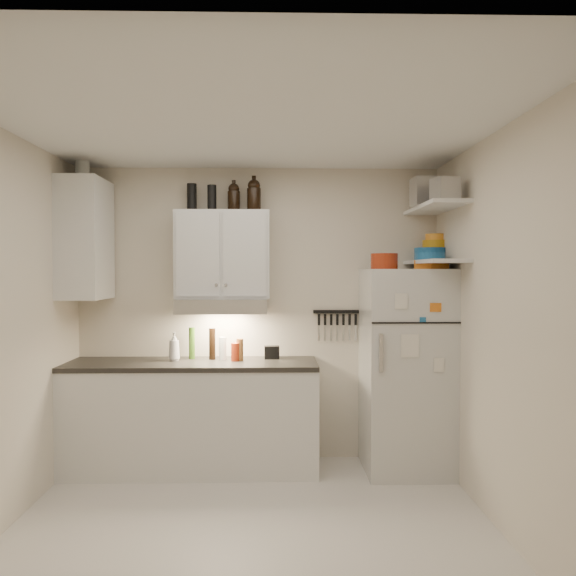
{
  "coord_description": "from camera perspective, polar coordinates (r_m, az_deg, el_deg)",
  "views": [
    {
      "loc": [
        0.15,
        -3.52,
        1.68
      ],
      "look_at": [
        0.25,
        0.9,
        1.55
      ],
      "focal_mm": 35.0,
      "sensor_mm": 36.0,
      "label": 1
    }
  ],
  "objects": [
    {
      "name": "knife_strip",
      "position": [
        5.05,
        4.96,
        -2.41
      ],
      "size": [
        0.42,
        0.02,
        0.03
      ],
      "primitive_type": "cube",
      "color": "black",
      "rests_on": "back_wall"
    },
    {
      "name": "soap_bottle",
      "position": [
        4.9,
        -11.49,
        -5.68
      ],
      "size": [
        0.13,
        0.13,
        0.27
      ],
      "primitive_type": "imported",
      "rotation": [
        0.0,
        0.0,
        0.28
      ],
      "color": "silver",
      "rests_on": "countertop"
    },
    {
      "name": "right_wall",
      "position": [
        3.83,
        21.18,
        -4.12
      ],
      "size": [
        0.02,
        3.0,
        2.6
      ],
      "primitive_type": "cube",
      "color": "beige",
      "rests_on": "ground"
    },
    {
      "name": "back_wall",
      "position": [
        5.05,
        -3.0,
        -2.64
      ],
      "size": [
        3.2,
        0.02,
        2.6
      ],
      "primitive_type": "cube",
      "color": "beige",
      "rests_on": "ground"
    },
    {
      "name": "bowl_orange",
      "position": [
        5.08,
        14.75,
        4.33
      ],
      "size": [
        0.22,
        0.22,
        0.07
      ],
      "primitive_type": "cylinder",
      "color": "orange",
      "rests_on": "bowl_teal"
    },
    {
      "name": "oil_bottle",
      "position": [
        4.97,
        -9.74,
        -5.54
      ],
      "size": [
        0.06,
        0.06,
        0.27
      ],
      "primitive_type": "cylinder",
      "rotation": [
        0.0,
        0.0,
        0.27
      ],
      "color": "#345D17",
      "rests_on": "countertop"
    },
    {
      "name": "growler_a",
      "position": [
        4.98,
        -5.53,
        9.15
      ],
      "size": [
        0.14,
        0.14,
        0.26
      ],
      "primitive_type": null,
      "rotation": [
        0.0,
        0.0,
        -0.36
      ],
      "color": "black",
      "rests_on": "upper_cabinet"
    },
    {
      "name": "base_cabinet",
      "position": [
        4.93,
        -9.66,
        -12.91
      ],
      "size": [
        2.1,
        0.6,
        0.88
      ],
      "primitive_type": "cube",
      "color": "silver",
      "rests_on": "floor"
    },
    {
      "name": "tin_b",
      "position": [
        4.44,
        15.66,
        9.64
      ],
      "size": [
        0.21,
        0.21,
        0.17
      ],
      "primitive_type": "cube",
      "rotation": [
        0.0,
        0.0,
        0.25
      ],
      "color": "#AAAAAD",
      "rests_on": "shelf_hi"
    },
    {
      "name": "range_hood",
      "position": [
        4.82,
        -6.66,
        -1.78
      ],
      "size": [
        0.76,
        0.46,
        0.12
      ],
      "primitive_type": "cube",
      "color": "silver",
      "rests_on": "back_wall"
    },
    {
      "name": "red_jar",
      "position": [
        4.81,
        -5.36,
        -6.49
      ],
      "size": [
        0.08,
        0.08,
        0.15
      ],
      "primitive_type": "cylinder",
      "rotation": [
        0.0,
        0.0,
        -0.06
      ],
      "color": "maroon",
      "rests_on": "countertop"
    },
    {
      "name": "vinegar_bottle",
      "position": [
        4.91,
        -7.7,
        -5.64
      ],
      "size": [
        0.07,
        0.07,
        0.27
      ],
      "primitive_type": "cylinder",
      "rotation": [
        0.0,
        0.0,
        -0.37
      ],
      "color": "black",
      "rests_on": "countertop"
    },
    {
      "name": "countertop",
      "position": [
        4.83,
        -9.69,
        -7.63
      ],
      "size": [
        2.1,
        0.62,
        0.04
      ],
      "primitive_type": "cube",
      "color": "#282522",
      "rests_on": "base_cabinet"
    },
    {
      "name": "thermos_a",
      "position": [
        4.93,
        -7.74,
        9.03
      ],
      "size": [
        0.08,
        0.08,
        0.22
      ],
      "primitive_type": "cylinder",
      "rotation": [
        0.0,
        0.0,
        0.04
      ],
      "color": "black",
      "rests_on": "upper_cabinet"
    },
    {
      "name": "stock_pot",
      "position": [
        5.03,
        13.73,
        8.84
      ],
      "size": [
        0.3,
        0.3,
        0.19
      ],
      "primitive_type": "cylinder",
      "rotation": [
        0.0,
        0.0,
        0.1
      ],
      "color": "silver",
      "rests_on": "shelf_hi"
    },
    {
      "name": "upper_cabinet",
      "position": [
        4.88,
        -6.6,
        3.37
      ],
      "size": [
        0.8,
        0.33,
        0.75
      ],
      "primitive_type": "cube",
      "color": "silver",
      "rests_on": "back_wall"
    },
    {
      "name": "side_jar",
      "position": [
        5.08,
        -20.17,
        11.19
      ],
      "size": [
        0.13,
        0.13,
        0.16
      ],
      "primitive_type": "cylinder",
      "rotation": [
        0.0,
        0.0,
        -0.1
      ],
      "color": "silver",
      "rests_on": "side_cabinet"
    },
    {
      "name": "caddy",
      "position": [
        4.92,
        -1.66,
        -6.55
      ],
      "size": [
        0.13,
        0.1,
        0.11
      ],
      "primitive_type": "cube",
      "rotation": [
        0.0,
        0.0,
        0.05
      ],
      "color": "black",
      "rests_on": "countertop"
    },
    {
      "name": "fridge",
      "position": [
        4.88,
        11.87,
        -8.15
      ],
      "size": [
        0.7,
        0.68,
        1.7
      ],
      "primitive_type": "cube",
      "color": "silver",
      "rests_on": "floor"
    },
    {
      "name": "book_stack",
      "position": [
        4.7,
        14.36,
        2.33
      ],
      "size": [
        0.25,
        0.27,
        0.07
      ],
      "primitive_type": "cube",
      "rotation": [
        0.0,
        0.0,
        0.4
      ],
      "color": "orange",
      "rests_on": "fridge"
    },
    {
      "name": "growler_b",
      "position": [
        4.93,
        -3.48,
        9.41
      ],
      "size": [
        0.16,
        0.16,
        0.29
      ],
      "primitive_type": null,
      "rotation": [
        0.0,
        0.0,
        -0.39
      ],
      "color": "black",
      "rests_on": "upper_cabinet"
    },
    {
      "name": "bowl_teal",
      "position": [
        5.03,
        14.28,
        3.34
      ],
      "size": [
        0.28,
        0.28,
        0.11
      ],
      "primitive_type": "cylinder",
      "color": "#1B5E98",
      "rests_on": "shelf_lo"
    },
    {
      "name": "bowl_yellow",
      "position": [
        5.08,
        14.75,
        5.02
      ],
      "size": [
        0.17,
        0.17,
        0.06
      ],
      "primitive_type": "cylinder",
      "color": "orange",
      "rests_on": "bowl_orange"
    },
    {
      "name": "thermos_b",
      "position": [
        5.02,
        -9.75,
        9.02
      ],
      "size": [
        0.11,
        0.11,
        0.24
      ],
      "primitive_type": "cylinder",
      "rotation": [
        0.0,
        0.0,
        0.34
      ],
      "color": "black",
      "rests_on": "upper_cabinet"
    },
    {
      "name": "clear_bottle",
      "position": [
        4.89,
        -6.66,
        -6.11
      ],
      "size": [
        0.09,
        0.09,
        0.2
      ],
      "primitive_type": "cylinder",
      "rotation": [
        0.0,
        0.0,
        -0.39
      ],
      "color": "silver",
      "rests_on": "countertop"
    },
    {
      "name": "pepper_mill",
      "position": [
        4.82,
        -4.91,
        -6.27
      ],
      "size": [
        0.07,
        0.07,
        0.19
      ],
      "primitive_type": "cylinder",
      "rotation": [
        0.0,
        0.0,
        -0.12
      ],
      "color": "brown",
      "rests_on": "countertop"
    },
    {
      "name": "dutch_oven",
      "position": [
        4.72,
        9.75,
        2.69
      ],
      "size": [
        0.28,
        0.28,
        0.13
      ],
      "primitive_type": "cylinder",
      "rotation": [
        0.0,
        0.0,
        0.34
      ],
      "color": "maroon",
      "rests_on": "fridge"
    },
    {
      "name": "side_cabinet",
      "position": [
        4.99,
        -19.9,
        4.69
      ],
      "size": [
        0.33,
        0.55,
        1.0
      ],
      "primitive_type": "cube",
      "color": "silver",
      "rests_on": "left_wall"
    },
    {
      "name": "shelf_lo",
      "position": [
        4.73,
        14.68,
        2.6
      ],
      "size": [
        0.3,
        0.95,
        0.03
      ],
      "primitive_type": "cube",
      "color": "silver",
      "rests_on": "right_wall"
    },
    {
      "name": "spice_jar",
      "position": [
        4.8,
        13.27,
        2.47
      ],
      "size": [
        0.07,
        0.07,
        0.1
      ],
      "primitive_type": "cylinder",
      "rotation": [
        0.0,
        0.0,
        0.17
      ],
      "color": "silver",
      "rests_on": "fridge"
    },
    {
      "name": "shelf_hi",
      "position": [
        4.76,
        14.72,
        7.91
      ],
      "size": [
        0.3,
        0.95,
        0.03
      ],
      "primitive_type": "cube",
      "color": "silver",
      "rests_on": "right_wall"
    },
    {
      "name": "tin_a",
      "position": [
        4.75,
        13.91,
        9.47
      ],
      "size": [
        0.24,
        0.22,
        0.23
      ],
      "primitive_type": "cube",
      "rotation": [
        0.0,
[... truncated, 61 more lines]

